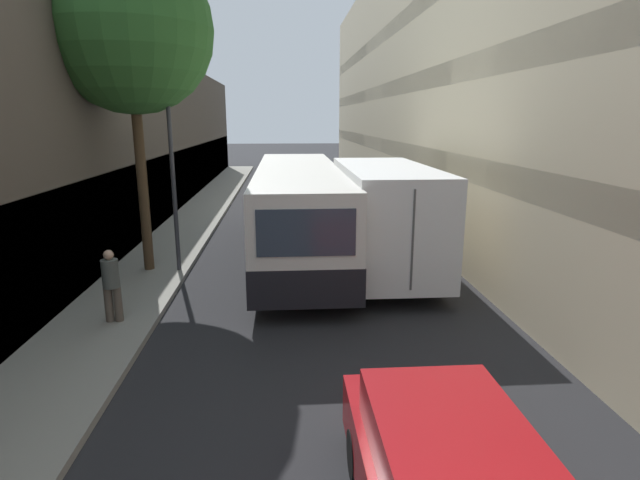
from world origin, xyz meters
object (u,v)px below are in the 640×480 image
(box_truck, at_px, (379,212))
(street_lamp, at_px, (167,99))
(street_tree_left, at_px, (129,30))
(bus, at_px, (298,209))
(pedestrian, at_px, (111,283))

(box_truck, xyz_separation_m, street_lamp, (-5.89, -0.52, 3.23))
(street_lamp, distance_m, street_tree_left, 1.95)
(bus, height_order, street_lamp, street_lamp)
(box_truck, relative_size, pedestrian, 5.43)
(street_tree_left, bearing_deg, pedestrian, -86.15)
(bus, xyz_separation_m, pedestrian, (-4.13, -5.45, -0.57))
(bus, xyz_separation_m, street_tree_left, (-4.39, -1.58, 5.08))
(street_lamp, xyz_separation_m, street_tree_left, (-0.88, 0.15, 1.73))
(bus, bearing_deg, street_lamp, -153.70)
(box_truck, bearing_deg, street_tree_left, -176.90)
(pedestrian, height_order, street_tree_left, street_tree_left)
(bus, relative_size, box_truck, 1.36)
(bus, height_order, box_truck, box_truck)
(street_lamp, bearing_deg, pedestrian, -99.49)
(box_truck, distance_m, street_tree_left, 8.40)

